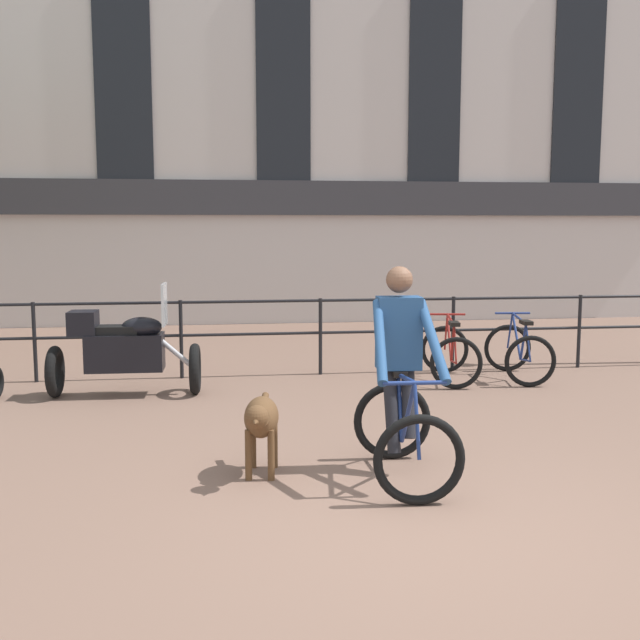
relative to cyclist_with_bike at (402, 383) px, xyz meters
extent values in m
plane|color=#7A5B4C|center=(-0.08, -0.98, -0.76)|extent=(60.00, 60.00, 0.00)
cylinder|color=black|center=(-3.83, 4.22, -0.24)|extent=(0.05, 0.05, 1.05)
cylinder|color=black|center=(-1.96, 4.22, -0.24)|extent=(0.05, 0.05, 1.05)
cylinder|color=black|center=(-0.08, 4.22, -0.24)|extent=(0.05, 0.05, 1.05)
cylinder|color=black|center=(1.79, 4.22, -0.24)|extent=(0.05, 0.05, 1.05)
cylinder|color=black|center=(3.67, 4.22, -0.24)|extent=(0.05, 0.05, 1.05)
cylinder|color=black|center=(-0.08, 4.22, 0.26)|extent=(15.00, 0.04, 0.04)
cylinder|color=black|center=(-0.08, 4.22, -0.19)|extent=(15.00, 0.04, 0.04)
cube|color=beige|center=(-0.08, 10.02, 3.66)|extent=(18.00, 0.60, 8.84)
cube|color=#333338|center=(-0.08, 9.66, 1.84)|extent=(17.10, 0.12, 0.70)
cube|color=black|center=(-3.23, 9.69, 4.10)|extent=(1.10, 0.06, 4.95)
cube|color=black|center=(-0.08, 9.69, 4.10)|extent=(1.10, 0.06, 4.95)
cube|color=black|center=(3.07, 9.69, 4.10)|extent=(1.10, 0.06, 4.95)
cube|color=black|center=(6.22, 9.69, 4.10)|extent=(1.10, 0.06, 4.95)
torus|color=black|center=(-0.04, -0.69, -0.42)|extent=(0.68, 0.11, 0.68)
torus|color=black|center=(0.02, 0.41, -0.42)|extent=(0.68, 0.11, 0.68)
cylinder|color=navy|center=(-0.01, -0.26, -0.19)|extent=(0.06, 0.49, 0.60)
cylinder|color=navy|center=(0.00, 0.07, -0.22)|extent=(0.05, 0.23, 0.52)
cylinder|color=navy|center=(-0.01, -0.16, 0.07)|extent=(0.07, 0.66, 0.10)
cylinder|color=navy|center=(0.01, 0.19, -0.45)|extent=(0.05, 0.44, 0.08)
cylinder|color=navy|center=(0.02, 0.29, -0.19)|extent=(0.04, 0.27, 0.47)
cylinder|color=navy|center=(-0.03, -0.59, -0.16)|extent=(0.04, 0.23, 0.54)
cylinder|color=navy|center=(-0.03, -0.49, 0.10)|extent=(0.48, 0.06, 0.03)
cube|color=black|center=(0.01, 0.17, 0.06)|extent=(0.13, 0.25, 0.05)
cube|color=navy|center=(0.01, 0.17, 0.39)|extent=(0.37, 0.24, 0.60)
sphere|color=brown|center=(0.01, 0.17, 0.83)|extent=(0.22, 0.22, 0.22)
cylinder|color=navy|center=(-0.22, -0.15, 0.37)|extent=(0.18, 0.72, 0.60)
cylinder|color=navy|center=(0.20, -0.17, 0.37)|extent=(0.11, 0.72, 0.60)
cylinder|color=black|center=(-0.07, 0.08, -0.25)|extent=(0.12, 0.31, 0.69)
cylinder|color=black|center=(0.07, 0.07, -0.19)|extent=(0.16, 0.32, 0.58)
ellipsoid|color=brown|center=(-1.13, 0.17, -0.29)|extent=(0.35, 0.53, 0.33)
cylinder|color=brown|center=(-1.16, -0.02, -0.26)|extent=(0.21, 0.20, 0.18)
sphere|color=brown|center=(-1.18, -0.18, -0.20)|extent=(0.18, 0.18, 0.18)
cone|color=brown|center=(-1.20, -0.26, -0.21)|extent=(0.12, 0.13, 0.10)
cylinder|color=brown|center=(-1.08, 0.47, -0.22)|extent=(0.09, 0.18, 0.12)
cylinder|color=brown|center=(-1.24, 0.03, -0.56)|extent=(0.06, 0.06, 0.41)
cylinder|color=brown|center=(-1.06, 0.00, -0.56)|extent=(0.06, 0.06, 0.41)
cylinder|color=brown|center=(-1.19, 0.34, -0.56)|extent=(0.06, 0.06, 0.41)
cylinder|color=brown|center=(-1.01, 0.31, -0.56)|extent=(0.06, 0.06, 0.41)
torus|color=black|center=(-1.75, 3.23, -0.45)|extent=(0.14, 0.62, 0.62)
torus|color=black|center=(-3.39, 3.27, -0.45)|extent=(0.14, 0.62, 0.62)
cube|color=black|center=(-2.57, 3.25, -0.23)|extent=(0.91, 0.42, 0.44)
ellipsoid|color=black|center=(-2.37, 3.24, 0.07)|extent=(0.49, 0.33, 0.24)
cube|color=black|center=(-2.68, 3.25, 0.04)|extent=(0.57, 0.31, 0.10)
cylinder|color=#B2B2B7|center=(-1.96, 3.23, -0.27)|extent=(0.46, 0.07, 0.41)
cube|color=silver|center=(-2.10, 3.24, 0.34)|extent=(0.04, 0.44, 0.50)
cube|color=black|center=(-3.05, 3.26, 0.13)|extent=(0.33, 0.37, 0.28)
torus|color=black|center=(1.64, 4.09, -0.43)|extent=(0.66, 0.17, 0.66)
torus|color=black|center=(1.46, 3.05, -0.43)|extent=(0.66, 0.17, 0.66)
cylinder|color=maroon|center=(1.57, 3.69, -0.20)|extent=(0.11, 0.47, 0.58)
cylinder|color=maroon|center=(1.52, 3.38, -0.24)|extent=(0.07, 0.22, 0.51)
cylinder|color=maroon|center=(1.55, 3.59, 0.05)|extent=(0.14, 0.63, 0.10)
cylinder|color=maroon|center=(1.50, 3.26, -0.46)|extent=(0.10, 0.42, 0.07)
cylinder|color=maroon|center=(1.48, 3.17, -0.21)|extent=(0.06, 0.25, 0.46)
cylinder|color=maroon|center=(1.62, 4.00, -0.18)|extent=(0.06, 0.21, 0.52)
cylinder|color=maroon|center=(1.61, 3.90, 0.08)|extent=(0.48, 0.11, 0.03)
cube|color=black|center=(1.50, 3.28, 0.03)|extent=(0.16, 0.26, 0.05)
torus|color=black|center=(2.55, 4.09, -0.43)|extent=(0.66, 0.13, 0.66)
torus|color=black|center=(2.43, 3.05, -0.43)|extent=(0.66, 0.13, 0.66)
cylinder|color=navy|center=(2.50, 3.69, -0.20)|extent=(0.08, 0.47, 0.58)
cylinder|color=navy|center=(2.47, 3.37, -0.24)|extent=(0.06, 0.22, 0.51)
cylinder|color=navy|center=(2.49, 3.59, 0.05)|extent=(0.10, 0.63, 0.10)
cylinder|color=navy|center=(2.45, 3.26, -0.46)|extent=(0.07, 0.42, 0.07)
cylinder|color=navy|center=(2.44, 3.17, -0.21)|extent=(0.05, 0.25, 0.46)
cylinder|color=navy|center=(2.54, 4.00, -0.18)|extent=(0.05, 0.21, 0.52)
cylinder|color=navy|center=(2.53, 3.91, 0.08)|extent=(0.48, 0.08, 0.03)
cube|color=black|center=(2.46, 3.28, 0.03)|extent=(0.15, 0.25, 0.05)
camera|label=1|loc=(-1.47, -5.79, 1.26)|focal=42.00mm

